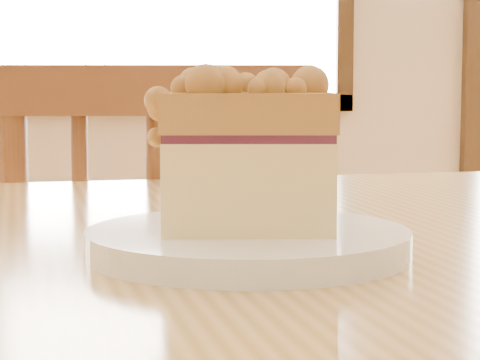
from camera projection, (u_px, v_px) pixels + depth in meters
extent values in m
cube|color=#341E0E|center=(171.00, 104.00, 4.41)|extent=(1.76, 0.06, 0.08)
cube|color=#341E0E|center=(474.00, 34.00, 4.63)|extent=(0.09, 0.06, 2.20)
cube|color=tan|center=(427.00, 258.00, 0.70)|extent=(1.32, 0.92, 0.04)
cylinder|color=#5B3119|center=(294.00, 262.00, 1.10)|extent=(0.03, 0.03, 0.44)
cylinder|color=#5B3119|center=(15.00, 263.00, 1.09)|extent=(0.03, 0.03, 0.44)
cube|color=#5B3119|center=(154.00, 90.00, 1.07)|extent=(0.37, 0.09, 0.06)
cylinder|color=#5B3119|center=(229.00, 270.00, 1.10)|extent=(0.02, 0.02, 0.38)
cylinder|color=#5B3119|center=(155.00, 271.00, 1.09)|extent=(0.02, 0.02, 0.38)
cylinder|color=#5B3119|center=(82.00, 271.00, 1.09)|extent=(0.02, 0.02, 0.38)
cylinder|color=white|center=(248.00, 242.00, 0.60)|extent=(0.21, 0.21, 0.02)
cylinder|color=white|center=(248.00, 249.00, 0.60)|extent=(0.14, 0.14, 0.01)
cube|color=#F9D08D|center=(248.00, 185.00, 0.60)|extent=(0.12, 0.10, 0.06)
cube|color=#3D1121|center=(248.00, 136.00, 0.60)|extent=(0.12, 0.09, 0.01)
cube|color=#A06432|center=(248.00, 112.00, 0.59)|extent=(0.12, 0.10, 0.02)
sphere|color=#A06432|center=(197.00, 89.00, 0.58)|extent=(0.01, 0.01, 0.01)
sphere|color=#A06432|center=(289.00, 86.00, 0.60)|extent=(0.02, 0.02, 0.02)
sphere|color=#A06432|center=(224.00, 88.00, 0.58)|extent=(0.01, 0.01, 0.01)
sphere|color=#A06432|center=(181.00, 87.00, 0.58)|extent=(0.02, 0.02, 0.02)
sphere|color=#A06432|center=(299.00, 88.00, 0.56)|extent=(0.01, 0.01, 0.01)
sphere|color=#A06432|center=(243.00, 85.00, 0.60)|extent=(0.03, 0.03, 0.03)
sphere|color=#A06432|center=(308.00, 86.00, 0.57)|extent=(0.02, 0.02, 0.02)
sphere|color=#A06432|center=(212.00, 86.00, 0.60)|extent=(0.02, 0.02, 0.02)
sphere|color=#A06432|center=(187.00, 89.00, 0.57)|extent=(0.01, 0.01, 0.01)
sphere|color=#A06432|center=(232.00, 89.00, 0.56)|extent=(0.01, 0.01, 0.01)
sphere|color=#A06432|center=(293.00, 86.00, 0.57)|extent=(0.02, 0.02, 0.02)
sphere|color=#A06432|center=(254.00, 87.00, 0.58)|extent=(0.02, 0.02, 0.02)
sphere|color=#A06432|center=(235.00, 88.00, 0.58)|extent=(0.02, 0.02, 0.02)
sphere|color=#A06432|center=(192.00, 88.00, 0.59)|extent=(0.01, 0.01, 0.01)
sphere|color=#A06432|center=(256.00, 89.00, 0.56)|extent=(0.01, 0.01, 0.01)
sphere|color=#A06432|center=(246.00, 85.00, 0.57)|extent=(0.02, 0.02, 0.02)
sphere|color=#A06432|center=(284.00, 86.00, 0.60)|extent=(0.02, 0.02, 0.02)
sphere|color=#A06432|center=(270.00, 85.00, 0.57)|extent=(0.02, 0.02, 0.02)
sphere|color=#A06432|center=(207.00, 88.00, 0.57)|extent=(0.02, 0.02, 0.02)
sphere|color=#A06432|center=(293.00, 86.00, 0.58)|extent=(0.02, 0.02, 0.02)
sphere|color=#A06432|center=(162.00, 114.00, 0.62)|extent=(0.01, 0.01, 0.01)
sphere|color=#A06432|center=(152.00, 114.00, 0.57)|extent=(0.01, 0.01, 0.01)
sphere|color=#A06432|center=(159.00, 131.00, 0.60)|extent=(0.01, 0.01, 0.01)
sphere|color=#A06432|center=(159.00, 100.00, 0.61)|extent=(0.02, 0.02, 0.02)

